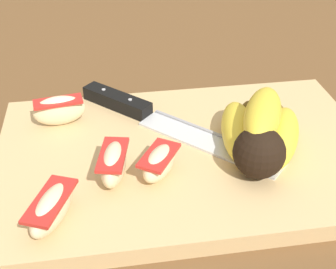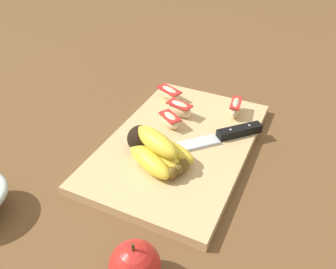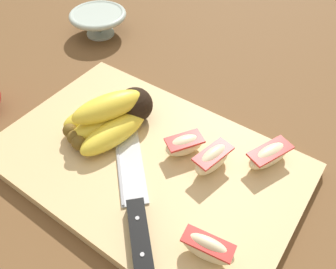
{
  "view_description": "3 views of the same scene",
  "coord_description": "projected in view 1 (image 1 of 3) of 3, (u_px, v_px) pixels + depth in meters",
  "views": [
    {
      "loc": [
        -0.1,
        -0.41,
        0.33
      ],
      "look_at": [
        -0.04,
        0.0,
        0.04
      ],
      "focal_mm": 48.31,
      "sensor_mm": 36.0,
      "label": 1
    },
    {
      "loc": [
        0.51,
        0.22,
        0.45
      ],
      "look_at": [
        -0.0,
        -0.02,
        0.04
      ],
      "focal_mm": 36.44,
      "sensor_mm": 36.0,
      "label": 2
    },
    {
      "loc": [
        -0.22,
        0.23,
        0.4
      ],
      "look_at": [
        -0.03,
        -0.03,
        0.05
      ],
      "focal_mm": 36.37,
      "sensor_mm": 36.0,
      "label": 3
    }
  ],
  "objects": [
    {
      "name": "apple_wedge_near",
      "position": [
        52.0,
        208.0,
        0.41
      ],
      "size": [
        0.05,
        0.07,
        0.03
      ],
      "color": "beige",
      "rests_on": "cutting_board"
    },
    {
      "name": "apple_wedge_middle",
      "position": [
        159.0,
        162.0,
        0.47
      ],
      "size": [
        0.05,
        0.06,
        0.03
      ],
      "color": "beige",
      "rests_on": "cutting_board"
    },
    {
      "name": "chefs_knife",
      "position": [
        147.0,
        114.0,
        0.56
      ],
      "size": [
        0.22,
        0.22,
        0.02
      ],
      "color": "silver",
      "rests_on": "cutting_board"
    },
    {
      "name": "cutting_board",
      "position": [
        188.0,
        158.0,
        0.52
      ],
      "size": [
        0.43,
        0.28,
        0.02
      ],
      "primitive_type": "cube",
      "color": "tan",
      "rests_on": "ground_plane"
    },
    {
      "name": "apple_wedge_far",
      "position": [
        113.0,
        163.0,
        0.46
      ],
      "size": [
        0.04,
        0.07,
        0.04
      ],
      "color": "beige",
      "rests_on": "cutting_board"
    },
    {
      "name": "apple_wedge_extra",
      "position": [
        59.0,
        110.0,
        0.55
      ],
      "size": [
        0.07,
        0.03,
        0.04
      ],
      "color": "beige",
      "rests_on": "cutting_board"
    },
    {
      "name": "banana_bunch",
      "position": [
        260.0,
        133.0,
        0.49
      ],
      "size": [
        0.12,
        0.14,
        0.07
      ],
      "color": "black",
      "rests_on": "cutting_board"
    },
    {
      "name": "ground_plane",
      "position": [
        199.0,
        162.0,
        0.53
      ],
      "size": [
        6.0,
        6.0,
        0.0
      ],
      "primitive_type": "plane",
      "color": "brown"
    }
  ]
}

